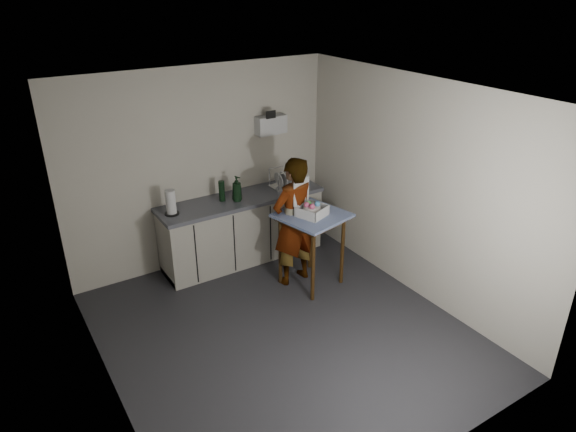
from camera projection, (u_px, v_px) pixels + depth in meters
ground at (284, 332)px, 5.63m from camera, size 4.00×4.00×0.00m
wall_back at (202, 169)px, 6.60m from camera, size 3.60×0.02×2.60m
wall_right at (414, 190)px, 5.95m from camera, size 0.02×4.00×2.60m
wall_left at (99, 278)px, 4.21m from camera, size 0.02×4.00×2.60m
ceiling at (283, 95)px, 4.53m from camera, size 3.60×4.00×0.01m
kitchen_counter at (242, 230)px, 6.94m from camera, size 2.24×0.62×0.91m
wall_shelf at (271, 125)px, 6.84m from camera, size 0.42×0.18×0.37m
side_table at (312, 223)px, 6.20m from camera, size 0.89×0.89×0.96m
standing_man at (293, 222)px, 6.26m from camera, size 0.65×0.47×1.65m
soap_bottle at (237, 189)px, 6.57m from camera, size 0.17×0.17×0.33m
soda_can at (239, 194)px, 6.70m from camera, size 0.06×0.06×0.11m
dark_bottle at (222, 191)px, 6.58m from camera, size 0.08×0.08×0.27m
paper_towel at (171, 203)px, 6.20m from camera, size 0.18×0.18×0.31m
dish_rack at (284, 183)px, 7.05m from camera, size 0.38×0.29×0.27m
bakery_box at (311, 208)px, 6.08m from camera, size 0.40×0.40×0.43m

